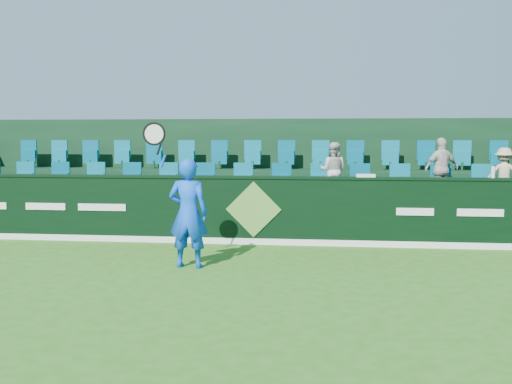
# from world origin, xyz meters

# --- Properties ---
(ground) EXTENTS (60.00, 60.00, 0.00)m
(ground) POSITION_xyz_m (0.00, 0.00, 0.00)
(ground) COLOR #296B19
(ground) RESTS_ON ground
(sponsor_hoarding) EXTENTS (16.00, 0.25, 1.35)m
(sponsor_hoarding) POSITION_xyz_m (0.00, 4.00, 0.67)
(sponsor_hoarding) COLOR black
(sponsor_hoarding) RESTS_ON ground
(stand_tier_front) EXTENTS (16.00, 2.00, 0.80)m
(stand_tier_front) POSITION_xyz_m (0.00, 5.10, 0.40)
(stand_tier_front) COLOR black
(stand_tier_front) RESTS_ON ground
(stand_tier_back) EXTENTS (16.00, 1.80, 1.30)m
(stand_tier_back) POSITION_xyz_m (0.00, 7.00, 0.65)
(stand_tier_back) COLOR black
(stand_tier_back) RESTS_ON ground
(stand_rear) EXTENTS (16.00, 4.10, 2.60)m
(stand_rear) POSITION_xyz_m (0.00, 7.44, 1.22)
(stand_rear) COLOR black
(stand_rear) RESTS_ON ground
(seat_row_front) EXTENTS (13.50, 0.50, 0.60)m
(seat_row_front) POSITION_xyz_m (0.00, 5.50, 1.10)
(seat_row_front) COLOR #025570
(seat_row_front) RESTS_ON stand_tier_front
(seat_row_back) EXTENTS (13.50, 0.50, 0.60)m
(seat_row_back) POSITION_xyz_m (0.00, 7.30, 1.60)
(seat_row_back) COLOR #025570
(seat_row_back) RESTS_ON stand_tier_back
(tennis_player) EXTENTS (1.09, 0.46, 2.41)m
(tennis_player) POSITION_xyz_m (-0.83, 1.81, 0.90)
(tennis_player) COLOR blue
(tennis_player) RESTS_ON ground
(spectator_left) EXTENTS (0.68, 0.58, 1.21)m
(spectator_left) POSITION_xyz_m (1.57, 5.12, 1.40)
(spectator_left) COLOR beige
(spectator_left) RESTS_ON stand_tier_front
(spectator_middle) EXTENTS (0.83, 0.57, 1.31)m
(spectator_middle) POSITION_xyz_m (3.82, 5.12, 1.45)
(spectator_middle) COLOR beige
(spectator_middle) RESTS_ON stand_tier_front
(spectator_right) EXTENTS (0.77, 0.53, 1.10)m
(spectator_right) POSITION_xyz_m (5.07, 5.12, 1.35)
(spectator_right) COLOR tan
(spectator_right) RESTS_ON stand_tier_front
(towel) EXTENTS (0.36, 0.23, 0.05)m
(towel) POSITION_xyz_m (2.17, 4.00, 1.38)
(towel) COLOR silver
(towel) RESTS_ON sponsor_hoarding
(drinks_bottle) EXTENTS (0.07, 0.07, 0.22)m
(drinks_bottle) POSITION_xyz_m (4.53, 4.00, 1.46)
(drinks_bottle) COLOR white
(drinks_bottle) RESTS_ON sponsor_hoarding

